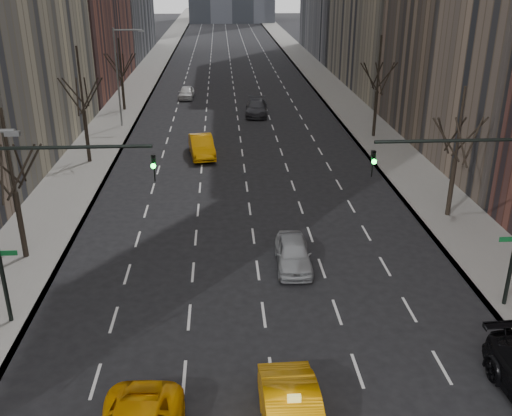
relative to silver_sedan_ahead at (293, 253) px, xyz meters
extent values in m
cube|color=slate|center=(-14.06, 53.68, -0.66)|extent=(4.50, 320.00, 0.15)
cube|color=slate|center=(10.44, 53.68, -0.66)|extent=(4.50, 320.00, 0.15)
cylinder|color=black|center=(-13.81, 1.68, 1.20)|extent=(0.28, 0.28, 3.57)
cylinder|color=black|center=(-13.81, 1.68, 5.11)|extent=(0.16, 0.16, 4.25)
cylinder|color=black|center=(-13.66, 2.53, 4.22)|extent=(0.42, 1.80, 2.52)
cylinder|color=black|center=(-13.00, 1.97, 4.22)|extent=(1.74, 0.72, 2.52)
cylinder|color=black|center=(-13.15, 1.13, 4.22)|extent=(1.46, 1.25, 2.52)
cylinder|color=black|center=(-13.96, 0.83, 4.22)|extent=(0.42, 1.80, 2.52)
cylinder|color=black|center=(-14.47, 2.23, 4.22)|extent=(1.46, 1.25, 2.52)
cylinder|color=black|center=(-13.81, 17.68, 1.41)|extent=(0.28, 0.28, 3.99)
cylinder|color=black|center=(-13.81, 17.68, 5.78)|extent=(0.16, 0.16, 4.75)
cylinder|color=black|center=(-13.66, 18.53, 4.64)|extent=(0.42, 1.80, 2.52)
cylinder|color=black|center=(-13.00, 17.97, 4.64)|extent=(1.74, 0.72, 2.52)
cylinder|color=black|center=(-13.15, 17.13, 4.64)|extent=(1.46, 1.25, 2.52)
cylinder|color=black|center=(-13.96, 16.83, 4.64)|extent=(0.42, 1.80, 2.52)
cylinder|color=black|center=(-14.62, 17.38, 4.64)|extent=(1.74, 0.72, 2.52)
cylinder|color=black|center=(-14.47, 18.23, 4.64)|extent=(1.46, 1.25, 2.52)
cylinder|color=black|center=(-13.81, 35.68, 1.10)|extent=(0.28, 0.28, 3.36)
cylinder|color=black|center=(-13.81, 35.68, 4.78)|extent=(0.16, 0.16, 4.00)
cylinder|color=black|center=(-13.66, 36.53, 4.01)|extent=(0.42, 1.80, 2.52)
cylinder|color=black|center=(-13.00, 35.97, 4.01)|extent=(1.74, 0.72, 2.52)
cylinder|color=black|center=(-13.15, 35.13, 4.01)|extent=(1.46, 1.25, 2.52)
cylinder|color=black|center=(-13.96, 34.83, 4.01)|extent=(0.42, 1.80, 2.52)
cylinder|color=black|center=(-14.62, 35.38, 4.01)|extent=(1.74, 0.72, 2.52)
cylinder|color=black|center=(-14.47, 36.23, 4.01)|extent=(1.46, 1.25, 2.52)
cylinder|color=black|center=(10.19, 5.68, 1.20)|extent=(0.28, 0.28, 3.57)
cylinder|color=black|center=(10.19, 5.68, 5.11)|extent=(0.16, 0.16, 4.25)
cylinder|color=black|center=(10.34, 6.53, 4.22)|extent=(0.42, 1.80, 2.52)
cylinder|color=black|center=(11.00, 5.97, 4.22)|extent=(1.74, 0.72, 2.52)
cylinder|color=black|center=(10.85, 5.13, 4.22)|extent=(1.46, 1.25, 2.52)
cylinder|color=black|center=(10.04, 4.83, 4.22)|extent=(0.42, 1.80, 2.52)
cylinder|color=black|center=(9.38, 5.38, 4.22)|extent=(1.74, 0.72, 2.52)
cylinder|color=black|center=(9.53, 6.23, 4.22)|extent=(1.46, 1.25, 2.52)
cylinder|color=black|center=(10.19, 23.68, 1.41)|extent=(0.28, 0.28, 3.99)
cylinder|color=black|center=(10.19, 23.68, 5.78)|extent=(0.16, 0.16, 4.75)
cylinder|color=black|center=(10.34, 24.53, 4.64)|extent=(0.42, 1.80, 2.52)
cylinder|color=black|center=(11.00, 23.97, 4.64)|extent=(1.74, 0.72, 2.52)
cylinder|color=black|center=(10.85, 23.13, 4.64)|extent=(1.46, 1.25, 2.52)
cylinder|color=black|center=(10.04, 22.83, 4.64)|extent=(0.42, 1.80, 2.52)
cylinder|color=black|center=(9.38, 23.38, 4.64)|extent=(1.74, 0.72, 2.52)
cylinder|color=black|center=(9.53, 24.23, 4.64)|extent=(1.46, 1.25, 2.52)
cylinder|color=black|center=(-9.36, -4.32, 7.02)|extent=(6.50, 0.14, 0.14)
imported|color=black|center=(-6.11, -4.32, 6.12)|extent=(0.18, 0.22, 1.10)
sphere|color=#0CFF33|center=(-6.11, -4.50, 6.27)|extent=(0.20, 0.20, 0.20)
cube|color=#0C5926|center=(-12.21, -4.32, 2.62)|extent=(0.70, 0.04, 0.22)
cylinder|color=black|center=(5.74, -4.32, 7.02)|extent=(6.50, 0.14, 0.14)
imported|color=black|center=(2.49, -4.32, 6.12)|extent=(0.18, 0.22, 1.10)
sphere|color=#0CFF33|center=(2.49, -4.50, 6.27)|extent=(0.20, 0.20, 0.20)
cube|color=#0C5926|center=(8.59, -4.32, 2.62)|extent=(0.70, 0.04, 0.22)
cube|color=slate|center=(-10.51, -6.32, 8.12)|extent=(0.50, 0.22, 0.15)
cylinder|color=slate|center=(-13.01, 28.68, 3.92)|extent=(0.16, 0.16, 9.00)
cylinder|color=slate|center=(-11.71, 28.68, 8.22)|extent=(2.60, 0.14, 0.14)
cube|color=slate|center=(-10.51, 28.68, 8.12)|extent=(0.50, 0.22, 0.15)
imported|color=#93969B|center=(0.00, 0.00, 0.00)|extent=(1.86, 4.35, 1.46)
imported|color=orange|center=(-5.10, 18.91, 0.11)|extent=(2.44, 5.30, 1.68)
imported|color=#313136|center=(0.18, 32.81, 0.05)|extent=(2.60, 5.53, 1.56)
imported|color=silver|center=(-7.50, 41.55, -0.04)|extent=(1.85, 4.16, 1.39)
camera|label=1|loc=(-3.45, -25.49, 13.22)|focal=40.00mm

